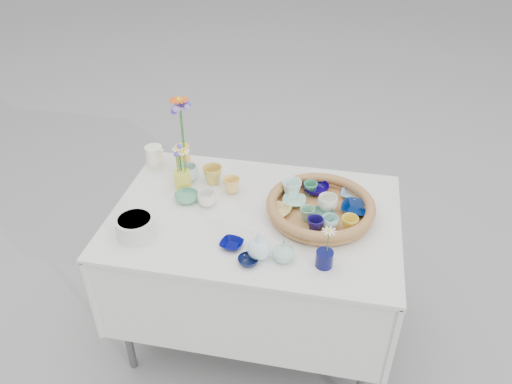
% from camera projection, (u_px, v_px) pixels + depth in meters
% --- Properties ---
extents(ground, '(80.00, 80.00, 0.00)m').
position_uv_depth(ground, '(255.00, 328.00, 2.64)').
color(ground, gray).
extents(display_table, '(1.26, 0.86, 0.77)m').
position_uv_depth(display_table, '(255.00, 328.00, 2.64)').
color(display_table, silver).
rests_on(display_table, ground).
extents(wicker_tray, '(0.47, 0.47, 0.08)m').
position_uv_depth(wicker_tray, '(320.00, 208.00, 2.17)').
color(wicker_tray, olive).
rests_on(wicker_tray, display_table).
extents(tray_ceramic_0, '(0.13, 0.13, 0.04)m').
position_uv_depth(tray_ceramic_0, '(316.00, 188.00, 2.30)').
color(tray_ceramic_0, '#0C0056').
rests_on(tray_ceramic_0, wicker_tray).
extents(tray_ceramic_1, '(0.15, 0.15, 0.03)m').
position_uv_depth(tray_ceramic_1, '(356.00, 209.00, 2.17)').
color(tray_ceramic_1, '#001447').
rests_on(tray_ceramic_1, wicker_tray).
extents(tray_ceramic_2, '(0.09, 0.09, 0.07)m').
position_uv_depth(tray_ceramic_2, '(350.00, 224.00, 2.06)').
color(tray_ceramic_2, gold).
rests_on(tray_ceramic_2, wicker_tray).
extents(tray_ceramic_3, '(0.12, 0.12, 0.03)m').
position_uv_depth(tray_ceramic_3, '(322.00, 216.00, 2.13)').
color(tray_ceramic_3, '#477663').
rests_on(tray_ceramic_3, wicker_tray).
extents(tray_ceramic_4, '(0.08, 0.08, 0.06)m').
position_uv_depth(tray_ceramic_4, '(307.00, 214.00, 2.12)').
color(tray_ceramic_4, '#72B188').
rests_on(tray_ceramic_4, wicker_tray).
extents(tray_ceramic_5, '(0.11, 0.11, 0.03)m').
position_uv_depth(tray_ceramic_5, '(294.00, 201.00, 2.22)').
color(tray_ceramic_5, '#A2DFC2').
rests_on(tray_ceramic_5, wicker_tray).
extents(tray_ceramic_6, '(0.10, 0.10, 0.08)m').
position_uv_depth(tray_ceramic_6, '(292.00, 189.00, 2.25)').
color(tray_ceramic_6, silver).
rests_on(tray_ceramic_6, wicker_tray).
extents(tray_ceramic_7, '(0.11, 0.11, 0.07)m').
position_uv_depth(tray_ceramic_7, '(327.00, 203.00, 2.17)').
color(tray_ceramic_7, white).
rests_on(tray_ceramic_7, wicker_tray).
extents(tray_ceramic_8, '(0.13, 0.13, 0.03)m').
position_uv_depth(tray_ceramic_8, '(353.00, 194.00, 2.27)').
color(tray_ceramic_8, '#72A3DF').
rests_on(tray_ceramic_8, wicker_tray).
extents(tray_ceramic_9, '(0.08, 0.08, 0.06)m').
position_uv_depth(tray_ceramic_9, '(315.00, 225.00, 2.06)').
color(tray_ceramic_9, '#150D4D').
rests_on(tray_ceramic_9, wicker_tray).
extents(tray_ceramic_10, '(0.13, 0.13, 0.03)m').
position_uv_depth(tray_ceramic_10, '(279.00, 211.00, 2.17)').
color(tray_ceramic_10, '#D4BD61').
rests_on(tray_ceramic_10, wicker_tray).
extents(tray_ceramic_11, '(0.10, 0.10, 0.06)m').
position_uv_depth(tray_ceramic_11, '(330.00, 223.00, 2.07)').
color(tray_ceramic_11, '#B3EAE3').
rests_on(tray_ceramic_11, wicker_tray).
extents(tray_ceramic_12, '(0.08, 0.08, 0.06)m').
position_uv_depth(tray_ceramic_12, '(310.00, 188.00, 2.28)').
color(tray_ceramic_12, '#3C8C62').
rests_on(tray_ceramic_12, wicker_tray).
extents(loose_ceramic_0, '(0.12, 0.12, 0.09)m').
position_uv_depth(loose_ceramic_0, '(213.00, 175.00, 2.38)').
color(loose_ceramic_0, gold).
rests_on(loose_ceramic_0, display_table).
extents(loose_ceramic_1, '(0.10, 0.10, 0.07)m').
position_uv_depth(loose_ceramic_1, '(232.00, 185.00, 2.32)').
color(loose_ceramic_1, '#F0C85D').
rests_on(loose_ceramic_1, display_table).
extents(loose_ceramic_2, '(0.12, 0.12, 0.03)m').
position_uv_depth(loose_ceramic_2, '(187.00, 197.00, 2.27)').
color(loose_ceramic_2, '#5CA47D').
rests_on(loose_ceramic_2, display_table).
extents(loose_ceramic_3, '(0.09, 0.09, 0.07)m').
position_uv_depth(loose_ceramic_3, '(207.00, 199.00, 2.24)').
color(loose_ceramic_3, white).
rests_on(loose_ceramic_3, display_table).
extents(loose_ceramic_4, '(0.11, 0.11, 0.02)m').
position_uv_depth(loose_ceramic_4, '(232.00, 244.00, 2.02)').
color(loose_ceramic_4, '#010456').
rests_on(loose_ceramic_4, display_table).
extents(loose_ceramic_5, '(0.10, 0.10, 0.08)m').
position_uv_depth(loose_ceramic_5, '(188.00, 173.00, 2.40)').
color(loose_ceramic_5, '#ACD0CE').
rests_on(loose_ceramic_5, display_table).
extents(loose_ceramic_6, '(0.09, 0.09, 0.03)m').
position_uv_depth(loose_ceramic_6, '(248.00, 261.00, 1.94)').
color(loose_ceramic_6, '#0B1335').
rests_on(loose_ceramic_6, display_table).
extents(fluted_bowl, '(0.18, 0.18, 0.08)m').
position_uv_depth(fluted_bowl, '(135.00, 227.00, 2.06)').
color(fluted_bowl, beige).
rests_on(fluted_bowl, display_table).
extents(bud_vase_paleblue, '(0.10, 0.10, 0.14)m').
position_uv_depth(bud_vase_paleblue, '(259.00, 244.00, 1.93)').
color(bud_vase_paleblue, silver).
rests_on(bud_vase_paleblue, display_table).
extents(bud_vase_seafoam, '(0.12, 0.12, 0.09)m').
position_uv_depth(bud_vase_seafoam, '(283.00, 251.00, 1.93)').
color(bud_vase_seafoam, '#9CCAB6').
rests_on(bud_vase_seafoam, display_table).
extents(bud_vase_cobalt, '(0.09, 0.09, 0.07)m').
position_uv_depth(bud_vase_cobalt, '(324.00, 259.00, 1.91)').
color(bud_vase_cobalt, '#0A0D42').
rests_on(bud_vase_cobalt, display_table).
extents(single_daisy, '(0.08, 0.08, 0.12)m').
position_uv_depth(single_daisy, '(328.00, 241.00, 1.87)').
color(single_daisy, white).
rests_on(single_daisy, bud_vase_cobalt).
extents(tall_vase_yellow, '(0.09, 0.09, 0.14)m').
position_uv_depth(tall_vase_yellow, '(183.00, 158.00, 2.46)').
color(tall_vase_yellow, '#FFBA41').
rests_on(tall_vase_yellow, display_table).
extents(gerbera, '(0.10, 0.10, 0.27)m').
position_uv_depth(gerbera, '(181.00, 124.00, 2.33)').
color(gerbera, '#F8590E').
rests_on(gerbera, tall_vase_yellow).
extents(hydrangea, '(0.10, 0.10, 0.27)m').
position_uv_depth(hydrangea, '(183.00, 129.00, 2.36)').
color(hydrangea, '#4632B3').
rests_on(hydrangea, tall_vase_yellow).
extents(white_pitcher, '(0.12, 0.09, 0.11)m').
position_uv_depth(white_pitcher, '(154.00, 157.00, 2.49)').
color(white_pitcher, white).
rests_on(white_pitcher, display_table).
extents(daisy_cup, '(0.09, 0.09, 0.09)m').
position_uv_depth(daisy_cup, '(182.00, 180.00, 2.35)').
color(daisy_cup, yellow).
rests_on(daisy_cup, display_table).
extents(daisy_posy, '(0.09, 0.09, 0.15)m').
position_uv_depth(daisy_posy, '(181.00, 157.00, 2.28)').
color(daisy_posy, white).
rests_on(daisy_posy, daisy_cup).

